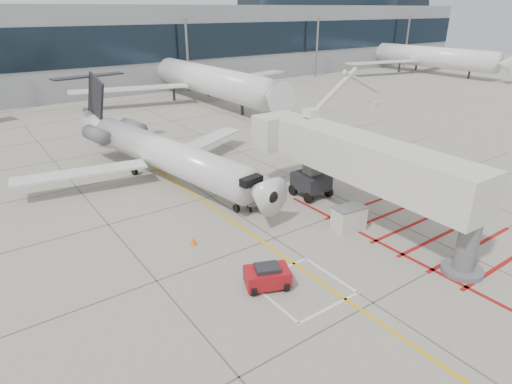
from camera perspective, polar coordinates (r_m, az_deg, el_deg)
ground_plane at (r=24.82m, az=8.21°, el=-9.81°), size 260.00×260.00×0.00m
regional_jet at (r=34.44m, az=-10.37°, el=6.64°), size 27.18×32.20×7.61m
jet_bridge at (r=28.28m, az=15.78°, el=2.57°), size 9.64×19.57×7.74m
pushback_tug at (r=22.65m, az=1.49°, el=-11.10°), size 2.67×2.21×1.34m
baggage_cart at (r=30.98m, az=0.32°, el=-1.31°), size 2.03×1.67×1.10m
ground_power_unit at (r=28.63m, az=12.28°, el=-3.47°), size 2.21×1.47×1.64m
cone_nose at (r=26.78m, az=-8.36°, el=-6.43°), size 0.41×0.41×0.57m
cone_side at (r=32.30m, az=3.05°, el=-0.79°), size 0.41×0.41×0.57m
terminal_building at (r=88.47m, az=-20.24°, el=17.80°), size 180.00×28.00×14.00m
terminal_glass_band at (r=75.06m, az=-17.09°, el=18.20°), size 180.00×0.10×6.00m
terminal_dome at (r=119.85m, az=10.27°, el=23.25°), size 40.00×28.00×28.00m
bg_aircraft_c at (r=69.05m, az=-8.00°, el=17.14°), size 37.67×41.85×12.56m
bg_aircraft_e at (r=107.42m, az=20.95°, el=18.12°), size 38.28×42.54×12.76m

